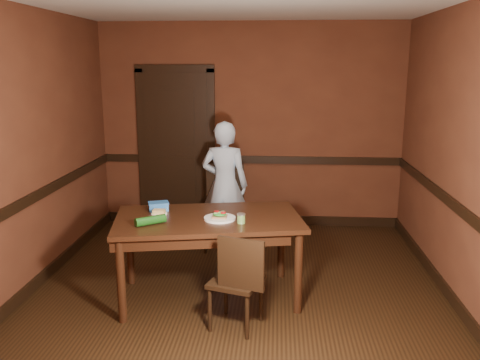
# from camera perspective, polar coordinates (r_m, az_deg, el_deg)

# --- Properties ---
(floor) EXTENTS (4.00, 4.50, 0.01)m
(floor) POSITION_cam_1_polar(r_m,az_deg,el_deg) (4.99, -0.30, -12.76)
(floor) COLOR black
(floor) RESTS_ON ground
(wall_back) EXTENTS (4.00, 0.02, 2.70)m
(wall_back) POSITION_cam_1_polar(r_m,az_deg,el_deg) (6.79, 1.19, 6.06)
(wall_back) COLOR #552A1A
(wall_back) RESTS_ON ground
(wall_front) EXTENTS (4.00, 0.02, 2.70)m
(wall_front) POSITION_cam_1_polar(r_m,az_deg,el_deg) (2.40, -4.61, -6.89)
(wall_front) COLOR #552A1A
(wall_front) RESTS_ON ground
(wall_left) EXTENTS (0.02, 4.50, 2.70)m
(wall_left) POSITION_cam_1_polar(r_m,az_deg,el_deg) (5.13, -23.23, 2.76)
(wall_left) COLOR #552A1A
(wall_left) RESTS_ON ground
(wall_right) EXTENTS (0.02, 4.50, 2.70)m
(wall_right) POSITION_cam_1_polar(r_m,az_deg,el_deg) (4.84, 24.01, 2.14)
(wall_right) COLOR #552A1A
(wall_right) RESTS_ON ground
(dado_back) EXTENTS (4.00, 0.03, 0.10)m
(dado_back) POSITION_cam_1_polar(r_m,az_deg,el_deg) (6.84, 1.17, 2.30)
(dado_back) COLOR black
(dado_back) RESTS_ON ground
(dado_left) EXTENTS (0.03, 4.50, 0.10)m
(dado_left) POSITION_cam_1_polar(r_m,az_deg,el_deg) (5.21, -22.65, -2.11)
(dado_left) COLOR black
(dado_left) RESTS_ON ground
(dado_right) EXTENTS (0.03, 4.50, 0.10)m
(dado_right) POSITION_cam_1_polar(r_m,az_deg,el_deg) (4.93, 23.37, -2.99)
(dado_right) COLOR black
(dado_right) RESTS_ON ground
(baseboard_back) EXTENTS (4.00, 0.03, 0.12)m
(baseboard_back) POSITION_cam_1_polar(r_m,az_deg,el_deg) (7.05, 1.13, -4.43)
(baseboard_back) COLOR black
(baseboard_back) RESTS_ON ground
(baseboard_left) EXTENTS (0.03, 4.50, 0.12)m
(baseboard_left) POSITION_cam_1_polar(r_m,az_deg,el_deg) (5.48, -21.88, -10.63)
(baseboard_left) COLOR black
(baseboard_left) RESTS_ON ground
(baseboard_right) EXTENTS (0.03, 4.50, 0.12)m
(baseboard_right) POSITION_cam_1_polar(r_m,az_deg,el_deg) (5.21, 22.53, -11.91)
(baseboard_right) COLOR black
(baseboard_right) RESTS_ON ground
(door) EXTENTS (1.05, 0.07, 2.20)m
(door) POSITION_cam_1_polar(r_m,az_deg,el_deg) (6.92, -7.16, 3.93)
(door) COLOR black
(door) RESTS_ON ground
(dining_table) EXTENTS (1.83, 1.25, 0.79)m
(dining_table) POSITION_cam_1_polar(r_m,az_deg,el_deg) (4.80, -3.52, -8.68)
(dining_table) COLOR black
(dining_table) RESTS_ON floor
(chair_far) EXTENTS (0.47, 0.47, 0.98)m
(chair_far) POSITION_cam_1_polar(r_m,az_deg,el_deg) (6.02, -1.90, -3.19)
(chair_far) COLOR black
(chair_far) RESTS_ON floor
(chair_near) EXTENTS (0.49, 0.49, 0.83)m
(chair_near) POSITION_cam_1_polar(r_m,az_deg,el_deg) (4.28, -0.46, -11.11)
(chair_near) COLOR black
(chair_near) RESTS_ON floor
(person) EXTENTS (0.59, 0.43, 1.52)m
(person) POSITION_cam_1_polar(r_m,az_deg,el_deg) (6.02, -1.72, -0.55)
(person) COLOR silver
(person) RESTS_ON floor
(sandwich_plate) EXTENTS (0.29, 0.29, 0.07)m
(sandwich_plate) POSITION_cam_1_polar(r_m,az_deg,el_deg) (4.59, -2.30, -4.19)
(sandwich_plate) COLOR white
(sandwich_plate) RESTS_ON dining_table
(sauce_jar) EXTENTS (0.08, 0.08, 0.09)m
(sauce_jar) POSITION_cam_1_polar(r_m,az_deg,el_deg) (4.47, 0.13, -4.32)
(sauce_jar) COLOR #659344
(sauce_jar) RESTS_ON dining_table
(cheese_saucer) EXTENTS (0.15, 0.15, 0.05)m
(cheese_saucer) POSITION_cam_1_polar(r_m,az_deg,el_deg) (4.80, -9.06, -3.61)
(cheese_saucer) COLOR white
(cheese_saucer) RESTS_ON dining_table
(food_tub) EXTENTS (0.22, 0.18, 0.08)m
(food_tub) POSITION_cam_1_polar(r_m,az_deg,el_deg) (4.92, -9.13, -2.92)
(food_tub) COLOR blue
(food_tub) RESTS_ON dining_table
(wrapped_veg) EXTENTS (0.26, 0.22, 0.08)m
(wrapped_veg) POSITION_cam_1_polar(r_m,az_deg,el_deg) (4.51, -10.02, -4.49)
(wrapped_veg) COLOR #164913
(wrapped_veg) RESTS_ON dining_table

